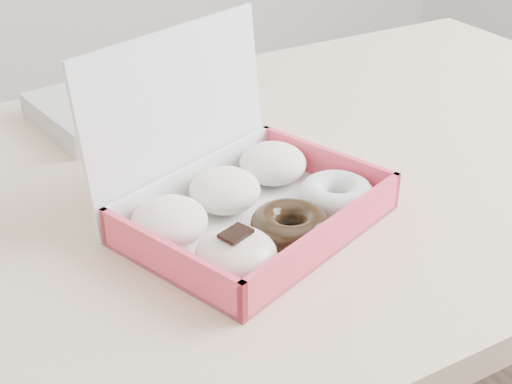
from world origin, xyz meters
TOP-DOWN VIEW (x-y plane):
  - table at (0.00, 0.00)m, footprint 1.20×0.80m
  - donut_box at (-0.19, -0.10)m, footprint 0.35×0.32m
  - newspapers at (-0.21, 0.25)m, footprint 0.26×0.22m

SIDE VIEW (x-z plane):
  - table at x=0.00m, z-range 0.30..1.05m
  - newspapers at x=-0.21m, z-range 0.75..0.79m
  - donut_box at x=-0.19m, z-range 0.68..0.89m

